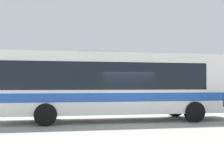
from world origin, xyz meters
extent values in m
plane|color=#A3A099|center=(0.00, 10.00, 0.00)|extent=(300.00, 300.00, 0.00)
cube|color=#B2AD9E|center=(0.00, 29.17, 1.09)|extent=(80.00, 0.30, 2.17)
cube|color=white|center=(-0.34, 0.62, 1.95)|extent=(12.69, 3.82, 3.02)
cube|color=black|center=(-0.96, 0.68, 2.31)|extent=(10.46, 3.62, 1.33)
cube|color=#2351B2|center=(-0.34, 0.62, 1.29)|extent=(12.45, 3.82, 0.42)
cube|color=#19212D|center=(5.89, -0.02, 2.49)|extent=(0.27, 2.29, 1.57)
cube|color=#2351B2|center=(5.89, -0.02, 0.80)|extent=(0.32, 2.49, 0.72)
cube|color=#B2B2B2|center=(-1.27, 0.71, 3.58)|extent=(2.33, 1.62, 0.24)
cylinder|color=black|center=(3.64, 1.44, 0.52)|extent=(1.07, 0.40, 1.04)
cylinder|color=black|center=(3.39, -1.00, 0.52)|extent=(1.07, 0.40, 1.04)
cylinder|color=black|center=(-3.63, 2.19, 0.52)|extent=(1.07, 0.40, 1.04)
cylinder|color=black|center=(-3.89, -0.25, 0.52)|extent=(1.07, 0.40, 1.04)
cylinder|color=black|center=(-8.01, 25.84, 0.32)|extent=(0.65, 0.26, 0.64)
cylinder|color=black|center=(-8.13, 24.08, 0.32)|extent=(0.65, 0.26, 0.64)
cylinder|color=#4C3823|center=(3.00, 33.12, 4.05)|extent=(0.24, 0.24, 8.10)
cube|color=#473321|center=(3.00, 33.12, 7.50)|extent=(1.76, 0.62, 0.12)
cylinder|color=brown|center=(-3.63, 31.64, 1.48)|extent=(0.32, 0.32, 2.95)
ellipsoid|color=#38752D|center=(-3.63, 31.64, 4.19)|extent=(3.55, 3.55, 3.02)
cylinder|color=brown|center=(7.68, 33.10, 1.51)|extent=(0.32, 0.32, 3.02)
ellipsoid|color=#2D6628|center=(7.68, 33.10, 4.51)|extent=(4.27, 4.27, 3.63)
camera|label=1|loc=(-4.29, -12.84, 1.88)|focal=42.89mm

